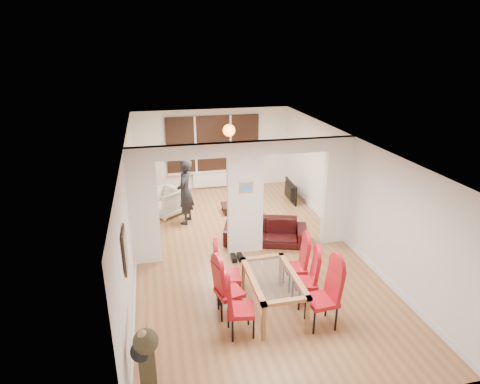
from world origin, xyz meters
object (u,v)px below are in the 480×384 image
object	(u,v)px
dining_chair_la	(241,306)
dining_chair_lc	(228,272)
dining_chair_rc	(295,264)
bottle	(234,199)
dining_chair_lb	(230,288)
coffee_table	(241,208)
dining_chair_rb	(305,279)
dining_table	(273,293)
person	(185,192)
television	(287,191)
sofa	(266,231)
bowl	(236,205)
dining_chair_ra	(322,296)
armchair	(165,202)

from	to	relation	value
dining_chair_la	dining_chair_lc	distance (m)	1.00
dining_chair_rc	bottle	xyz separation A→B (m)	(-0.37, 3.97, -0.13)
dining_chair_lb	coffee_table	bearing A→B (deg)	59.81
dining_chair_rb	bottle	world-z (taller)	dining_chair_rb
dining_table	person	xyz separation A→B (m)	(-1.15, 4.14, 0.52)
dining_chair_la	television	xyz separation A→B (m)	(2.73, 5.52, -0.24)
dining_chair_la	dining_chair_lc	bearing A→B (deg)	100.96
dining_chair_lc	dining_chair_rb	world-z (taller)	dining_chair_lc
dining_chair_lc	sofa	bearing A→B (deg)	63.61
person	bowl	distance (m)	1.56
dining_chair_la	dining_chair_ra	world-z (taller)	dining_chair_ra
dining_chair_lc	bowl	size ratio (longest dim) A/B	5.47
dining_chair_lc	armchair	world-z (taller)	dining_chair_lc
dining_chair_rb	armchair	bearing A→B (deg)	128.45
dining_table	television	xyz separation A→B (m)	(2.03, 5.05, -0.06)
dining_chair_lb	television	xyz separation A→B (m)	(2.81, 4.99, -0.24)
dining_chair_lb	dining_chair_rb	distance (m)	1.41
sofa	dining_table	bearing A→B (deg)	-85.84
dining_chair_ra	armchair	distance (m)	5.85
dining_chair_lb	dining_chair_rb	bearing A→B (deg)	-14.80
dining_chair_ra	television	xyz separation A→B (m)	(1.35, 5.62, -0.29)
person	coffee_table	distance (m)	1.80
dining_chair_rc	bottle	bearing A→B (deg)	101.82
sofa	bottle	size ratio (longest dim) A/B	6.90
dining_chair_rc	sofa	size ratio (longest dim) A/B	0.53
dining_chair_la	coffee_table	bearing A→B (deg)	87.10
dining_table	television	bearing A→B (deg)	68.11
person	bottle	size ratio (longest dim) A/B	6.10
dining_table	coffee_table	distance (m)	4.55
dining_chair_rb	coffee_table	world-z (taller)	dining_chair_rb
dining_table	dining_chair_rc	size ratio (longest dim) A/B	1.45
dining_chair_la	dining_chair_lc	world-z (taller)	dining_chair_lc
dining_table	armchair	distance (m)	5.07
television	bottle	bearing A→B (deg)	107.62
dining_chair_rb	coffee_table	bearing A→B (deg)	105.01
dining_chair_lb	dining_chair_rc	distance (m)	1.51
bottle	bowl	bearing A→B (deg)	-88.03
dining_chair_lb	bowl	size ratio (longest dim) A/B	5.20
dining_chair_la	sofa	distance (m)	3.32
dining_table	dining_chair_lb	distance (m)	0.80
dining_chair_la	dining_chair_lc	size ratio (longest dim) A/B	0.94
dining_chair_rb	bottle	bearing A→B (deg)	107.21
dining_chair_rb	sofa	world-z (taller)	dining_chair_rb
sofa	armchair	world-z (taller)	armchair
dining_chair_ra	bottle	bearing A→B (deg)	90.77
dining_chair_ra	bottle	distance (m)	5.15
dining_chair_lb	dining_chair_ra	xyz separation A→B (m)	(1.46, -0.63, 0.05)
person	television	world-z (taller)	person
dining_chair_lb	sofa	world-z (taller)	dining_chair_lb
dining_chair_rb	armchair	size ratio (longest dim) A/B	1.24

